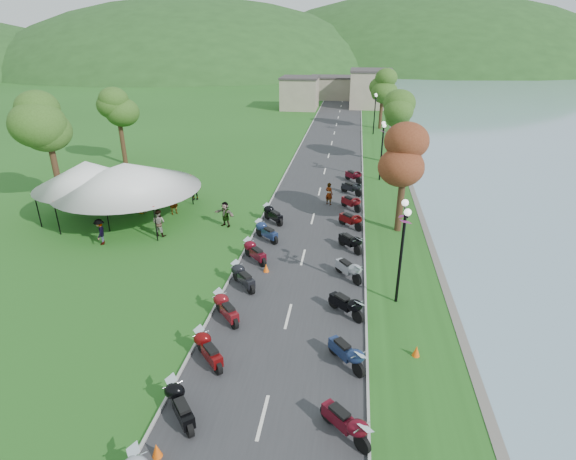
{
  "coord_description": "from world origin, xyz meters",
  "views": [
    {
      "loc": [
        2.49,
        -1.14,
        11.95
      ],
      "look_at": [
        -1.01,
        22.89,
        1.3
      ],
      "focal_mm": 28.0,
      "sensor_mm": 36.0,
      "label": 1
    }
  ],
  "objects_px": {
    "vendor_tent_main": "(128,191)",
    "pedestrian_a": "(175,214)",
    "pedestrian_c": "(102,244)",
    "pedestrian_b": "(160,235)"
  },
  "relations": [
    {
      "from": "vendor_tent_main",
      "to": "pedestrian_a",
      "type": "distance_m",
      "value": 3.55
    },
    {
      "from": "vendor_tent_main",
      "to": "pedestrian_c",
      "type": "xyz_separation_m",
      "value": [
        0.12,
        -4.28,
        -2.0
      ]
    },
    {
      "from": "pedestrian_b",
      "to": "pedestrian_c",
      "type": "bearing_deg",
      "value": 39.51
    },
    {
      "from": "pedestrian_a",
      "to": "pedestrian_c",
      "type": "height_order",
      "value": "pedestrian_a"
    },
    {
      "from": "pedestrian_a",
      "to": "pedestrian_b",
      "type": "distance_m",
      "value": 3.81
    },
    {
      "from": "vendor_tent_main",
      "to": "pedestrian_b",
      "type": "height_order",
      "value": "vendor_tent_main"
    },
    {
      "from": "pedestrian_a",
      "to": "pedestrian_b",
      "type": "height_order",
      "value": "pedestrian_a"
    },
    {
      "from": "pedestrian_a",
      "to": "pedestrian_b",
      "type": "xyz_separation_m",
      "value": [
        0.5,
        -3.78,
        0.0
      ]
    },
    {
      "from": "vendor_tent_main",
      "to": "pedestrian_c",
      "type": "height_order",
      "value": "vendor_tent_main"
    },
    {
      "from": "vendor_tent_main",
      "to": "pedestrian_c",
      "type": "distance_m",
      "value": 4.73
    }
  ]
}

